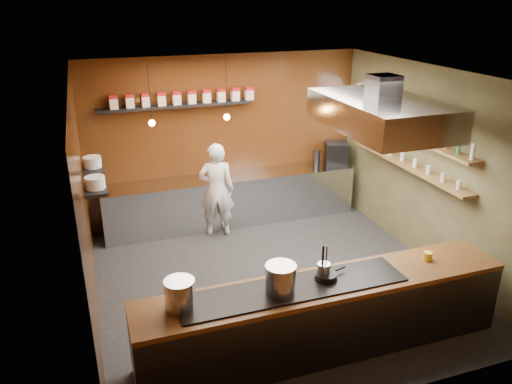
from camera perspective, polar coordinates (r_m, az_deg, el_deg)
name	(u,v)px	position (r m, az deg, el deg)	size (l,w,h in m)	color
floor	(274,281)	(7.51, 2.13, -10.08)	(5.00, 5.00, 0.00)	black
back_wall	(226,139)	(9.09, -3.45, 6.05)	(5.00, 5.00, 0.00)	#3C1B0B
left_wall	(85,211)	(6.42, -18.99, -2.03)	(5.00, 5.00, 0.00)	#3C1B0B
right_wall	(429,167)	(8.04, 19.16, 2.72)	(5.00, 5.00, 0.00)	#4A442A
ceiling	(278,75)	(6.45, 2.50, 13.18)	(5.00, 5.00, 0.00)	silver
window_pane	(370,117)	(9.24, 12.85, 8.37)	(1.00, 1.00, 0.00)	white
prep_counter	(232,199)	(9.13, -2.73, -0.84)	(4.60, 0.65, 0.90)	silver
pass_counter	(324,316)	(6.04, 7.78, -13.86)	(4.40, 0.72, 0.94)	#38383D
tin_shelf	(176,106)	(8.59, -9.16, 9.70)	(2.60, 0.26, 0.04)	black
plate_shelf	(94,178)	(7.34, -17.98, 1.49)	(0.30, 1.40, 0.04)	black
bottle_shelf_upper	(411,136)	(8.06, 17.34, 6.11)	(0.26, 2.80, 0.04)	brown
bottle_shelf_lower	(408,165)	(8.19, 16.98, 2.95)	(0.26, 2.80, 0.04)	brown
extractor_hood	(381,113)	(6.78, 14.11, 8.72)	(1.20, 2.00, 0.72)	#38383D
pendant_left	(152,120)	(7.90, -11.85, 8.08)	(0.10, 0.10, 0.95)	black
pendant_right	(227,114)	(8.13, -3.36, 8.89)	(0.10, 0.10, 0.95)	black
storage_tins	(184,97)	(8.60, -8.21, 10.65)	(2.43, 0.13, 0.22)	beige
plate_stacks	(94,172)	(7.30, -18.07, 2.22)	(0.26, 1.16, 0.16)	silver
bottles	(412,127)	(8.02, 17.45, 7.07)	(0.06, 2.66, 0.24)	silver
wine_glasses	(409,160)	(8.16, 17.04, 3.52)	(0.07, 2.37, 0.13)	silver
stockpot_large	(180,294)	(5.28, -8.70, -11.42)	(0.32, 0.32, 0.31)	silver
stockpot_small	(281,278)	(5.47, 2.83, -9.83)	(0.34, 0.34, 0.32)	silver
utensil_crock	(324,271)	(5.76, 7.73, -8.96)	(0.15, 0.15, 0.19)	#B3B6BA
frying_pan	(326,276)	(5.81, 8.05, -9.48)	(0.43, 0.27, 0.07)	black
butter_jar	(427,256)	(6.50, 19.01, -6.92)	(0.11, 0.11, 0.10)	yellow
espresso_machine	(336,153)	(9.69, 9.17, 4.39)	(0.41, 0.39, 0.41)	black
chef	(217,190)	(8.54, -4.53, 0.23)	(0.61, 0.40, 1.66)	white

